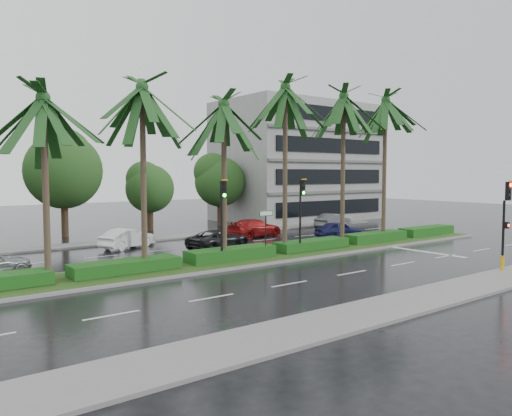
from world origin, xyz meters
TOP-DOWN VIEW (x-y plane):
  - ground at (0.00, 0.00)m, footprint 120.00×120.00m
  - near_sidewalk at (0.00, -10.20)m, footprint 40.00×2.40m
  - far_sidewalk at (0.00, 12.00)m, footprint 40.00×2.00m
  - median at (0.00, 1.00)m, footprint 36.00×4.00m
  - hedge at (0.00, 1.00)m, footprint 35.20×1.40m
  - lane_markings at (3.04, -0.43)m, footprint 34.00×13.06m
  - palm_row at (-1.24, 1.02)m, footprint 26.30×4.20m
  - signal_near at (6.00, -9.39)m, footprint 0.34×0.45m
  - signal_median_left at (-4.00, 0.30)m, footprint 0.34×0.42m
  - signal_median_right at (1.50, 0.30)m, footprint 0.34×0.42m
  - street_sign at (-1.00, 0.48)m, footprint 0.95×0.09m
  - bg_trees at (-0.61, 17.59)m, footprint 32.94×5.72m
  - building at (17.00, 18.00)m, footprint 16.00×10.00m
  - car_white at (-5.50, 9.18)m, footprint 2.80×4.11m
  - car_darkgrey at (-1.00, 5.31)m, footprint 3.02×4.78m
  - car_red at (4.50, 8.83)m, footprint 2.45×4.88m
  - car_blue at (9.00, 4.32)m, footprint 2.62×3.97m
  - car_grey at (13.50, 9.37)m, footprint 2.17×4.17m

SIDE VIEW (x-z plane):
  - ground at x=0.00m, z-range 0.00..0.00m
  - lane_markings at x=3.04m, z-range 0.00..0.01m
  - near_sidewalk at x=0.00m, z-range 0.00..0.12m
  - far_sidewalk at x=0.00m, z-range 0.00..0.12m
  - median at x=0.00m, z-range 0.00..0.16m
  - hedge at x=0.00m, z-range 0.15..0.75m
  - car_darkgrey at x=-1.00m, z-range 0.00..1.23m
  - car_blue at x=9.00m, z-range 0.00..1.26m
  - car_white at x=-5.50m, z-range 0.00..1.28m
  - car_grey at x=13.50m, z-range 0.00..1.31m
  - car_red at x=4.50m, z-range 0.00..1.36m
  - street_sign at x=-1.00m, z-range 0.82..3.42m
  - signal_near at x=6.00m, z-range 0.32..4.68m
  - signal_median_left at x=-4.00m, z-range 0.82..5.18m
  - signal_median_right at x=1.50m, z-range 0.82..5.18m
  - bg_trees at x=-0.61m, z-range 0.56..8.82m
  - building at x=17.00m, z-range 0.00..12.00m
  - palm_row at x=-1.24m, z-range 3.19..13.73m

